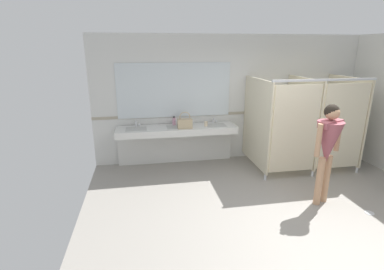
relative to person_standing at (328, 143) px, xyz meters
name	(u,v)px	position (x,y,z in m)	size (l,w,h in m)	color
ground_plane	(285,217)	(-0.75, -0.25, -1.09)	(6.25, 5.63, 0.10)	gray
wall_back	(236,98)	(-0.75, 2.33, 0.33)	(6.25, 0.12, 2.74)	silver
wall_back_tile_band	(236,113)	(-0.75, 2.26, 0.01)	(6.25, 0.01, 0.06)	#9E937F
vanity_counter	(176,136)	(-2.13, 2.05, -0.40)	(2.50, 0.57, 0.99)	silver
mirror_panel	(174,90)	(-2.13, 2.25, 0.55)	(2.40, 0.02, 1.14)	silver
bathroom_stalls	(306,122)	(0.46, 1.37, -0.03)	(2.06, 1.35, 1.93)	beige
person_standing	(328,143)	(0.00, 0.00, 0.00)	(0.54, 0.52, 1.65)	tan
handbag	(185,123)	(-1.98, 1.82, -0.06)	(0.30, 0.15, 0.34)	tan
soap_dispenser	(174,121)	(-2.17, 2.13, -0.09)	(0.07, 0.07, 0.19)	#D899B2
paper_cup	(206,124)	(-1.52, 1.91, -0.12)	(0.07, 0.07, 0.10)	beige
floor_drain_cover	(369,213)	(0.57, -0.43, -1.04)	(0.14, 0.14, 0.01)	#B7BABF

